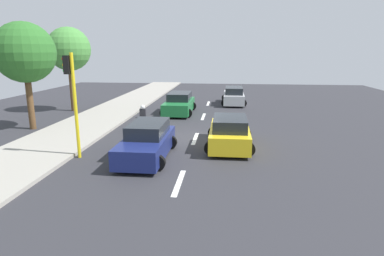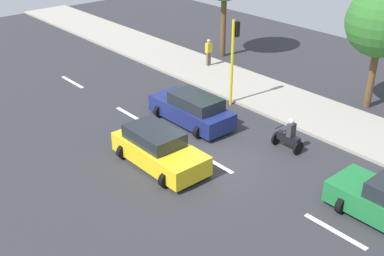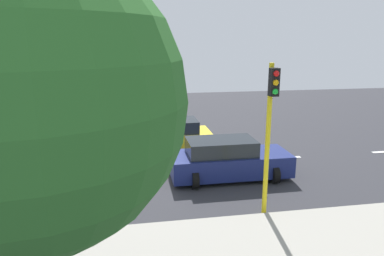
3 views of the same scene
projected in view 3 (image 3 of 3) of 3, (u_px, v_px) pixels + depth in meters
ground_plane at (138, 168)px, 14.65m from camera, size 40.00×60.00×0.10m
lane_stripe_mid at (138, 166)px, 14.64m from camera, size 0.20×2.40×0.01m
lane_stripe_south at (275, 158)px, 15.63m from camera, size 0.20×2.40×0.01m
car_dark_blue at (228, 160)px, 13.32m from camera, size 2.19×4.49×1.52m
car_yellow_cab at (165, 137)px, 16.40m from camera, size 2.27×4.36×1.52m
motorcycle at (95, 185)px, 11.20m from camera, size 0.60×1.30×1.53m
traffic_light_corner at (270, 120)px, 9.90m from camera, size 0.49×0.24×4.50m
street_tree_south at (33, 103)px, 3.90m from camera, size 3.44×3.44×6.19m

